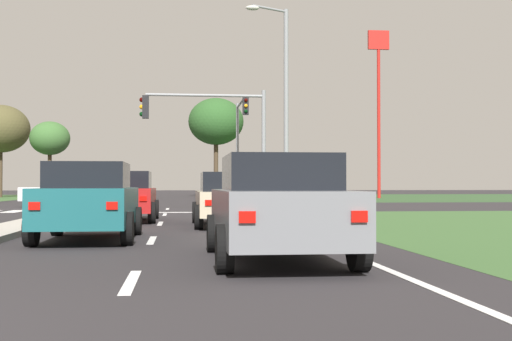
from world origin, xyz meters
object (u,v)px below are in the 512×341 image
(traffic_signal_far_right, at_px, (240,131))
(fastfood_pole_sign, at_px, (379,79))
(car_white_seventh, at_px, (65,192))
(treeline_third, at_px, (1,129))
(car_navy_second, at_px, (107,188))
(treeline_fifth, at_px, (216,122))
(car_grey_near, at_px, (277,207))
(car_beige_sixth, at_px, (231,198))
(car_teal_fifth, at_px, (89,201))
(car_silver_eighth, at_px, (87,190))
(treeline_fourth, at_px, (50,139))
(car_red_third, at_px, (125,196))
(traffic_signal_near_right, at_px, (216,126))
(pedestrian_at_median, at_px, (119,182))
(street_lamp_second, at_px, (283,98))

(traffic_signal_far_right, bearing_deg, fastfood_pole_sign, 50.51)
(car_white_seventh, xyz_separation_m, treeline_third, (-10.12, 27.34, 5.38))
(car_navy_second, bearing_deg, treeline_fifth, -158.99)
(car_grey_near, distance_m, car_beige_sixth, 8.67)
(traffic_signal_far_right, xyz_separation_m, treeline_third, (-19.53, 23.36, 1.88))
(car_teal_fifth, bearing_deg, car_silver_eighth, 97.67)
(treeline_fourth, bearing_deg, treeline_third, 142.74)
(car_teal_fifth, relative_size, traffic_signal_far_right, 0.68)
(car_navy_second, height_order, car_white_seventh, car_navy_second)
(car_navy_second, relative_size, treeline_third, 0.50)
(car_grey_near, height_order, fastfood_pole_sign, fastfood_pole_sign)
(car_red_third, bearing_deg, car_silver_eighth, 100.22)
(car_white_seventh, bearing_deg, car_silver_eighth, 1.84)
(traffic_signal_far_right, xyz_separation_m, treeline_fifth, (-0.17, 23.87, 2.75))
(traffic_signal_near_right, bearing_deg, treeline_fifth, 86.97)
(pedestrian_at_median, relative_size, treeline_fourth, 0.29)
(car_red_third, xyz_separation_m, traffic_signal_far_right, (5.23, 18.15, 3.49))
(car_white_seventh, height_order, street_lamp_second, street_lamp_second)
(car_beige_sixth, xyz_separation_m, car_white_seventh, (-7.30, 16.96, 0.02))
(street_lamp_second, bearing_deg, fastfood_pole_sign, 65.89)
(street_lamp_second, bearing_deg, car_grey_near, -98.93)
(car_white_seventh, relative_size, traffic_signal_far_right, 0.70)
(traffic_signal_far_right, xyz_separation_m, fastfood_pole_sign, (13.17, 15.98, 5.84))
(car_grey_near, height_order, treeline_fifth, treeline_fifth)
(traffic_signal_near_right, height_order, street_lamp_second, street_lamp_second)
(traffic_signal_near_right, bearing_deg, street_lamp_second, -11.74)
(car_white_seventh, bearing_deg, car_grey_near, -164.02)
(car_red_third, relative_size, traffic_signal_far_right, 0.72)
(car_navy_second, relative_size, treeline_fourth, 0.64)
(car_red_third, relative_size, car_teal_fifth, 1.06)
(car_white_seventh, xyz_separation_m, car_silver_eighth, (-0.35, 10.96, 0.01))
(car_white_seventh, bearing_deg, car_red_third, -163.57)
(car_beige_sixth, bearing_deg, car_white_seventh, 113.27)
(car_grey_near, height_order, car_navy_second, car_navy_second)
(car_red_third, height_order, fastfood_pole_sign, fastfood_pole_sign)
(car_white_seventh, xyz_separation_m, treeline_fifth, (9.23, 27.85, 6.25))
(treeline_third, bearing_deg, car_grey_near, -71.75)
(car_beige_sixth, height_order, car_white_seventh, car_white_seventh)
(pedestrian_at_median, relative_size, treeline_fifth, 0.21)
(car_white_seventh, height_order, traffic_signal_near_right, traffic_signal_near_right)
(car_beige_sixth, distance_m, treeline_fifth, 45.29)
(car_teal_fifth, height_order, traffic_signal_far_right, traffic_signal_far_right)
(car_beige_sixth, height_order, treeline_fifth, treeline_fifth)
(car_navy_second, xyz_separation_m, car_red_third, (4.55, -38.32, -0.02))
(traffic_signal_near_right, height_order, treeline_third, treeline_third)
(car_teal_fifth, distance_m, treeline_fourth, 46.12)
(car_grey_near, distance_m, car_navy_second, 50.38)
(treeline_fourth, distance_m, treeline_fifth, 15.14)
(car_beige_sixth, bearing_deg, pedestrian_at_median, 101.13)
(car_navy_second, distance_m, traffic_signal_far_right, 22.69)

